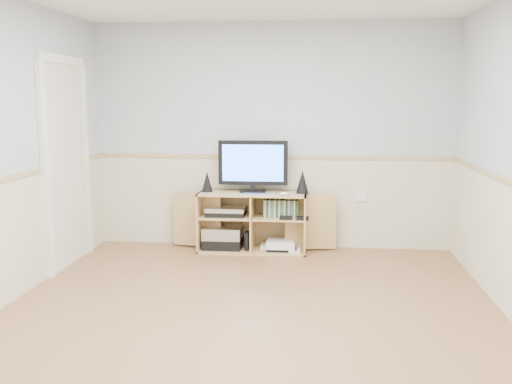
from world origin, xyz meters
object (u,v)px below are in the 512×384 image
at_px(media_cabinet, 253,220).
at_px(keyboard, 257,194).
at_px(game_consoles, 280,245).
at_px(monitor, 253,164).

distance_m(media_cabinet, keyboard, 0.38).
bearing_deg(media_cabinet, game_consoles, -12.28).
height_order(keyboard, game_consoles, keyboard).
bearing_deg(media_cabinet, keyboard, -70.87).
xyz_separation_m(monitor, keyboard, (0.07, -0.19, -0.30)).
bearing_deg(monitor, media_cabinet, 90.00).
distance_m(media_cabinet, monitor, 0.62).
bearing_deg(monitor, keyboard, -70.36).
bearing_deg(monitor, game_consoles, -11.31).
relative_size(monitor, keyboard, 2.54).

